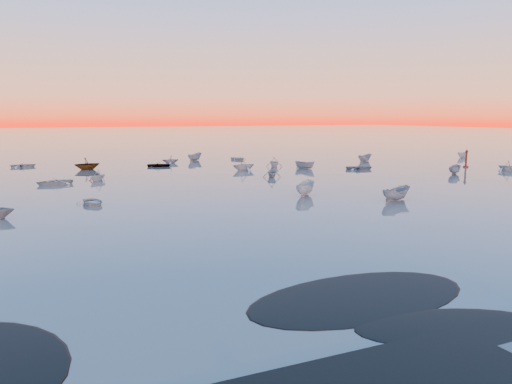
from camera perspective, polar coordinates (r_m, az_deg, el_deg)
ground at (r=120.75m, az=-12.57°, el=4.21°), size 600.00×600.00×0.00m
moored_fleet at (r=75.55m, az=-5.21°, el=1.81°), size 124.00×58.00×1.20m
boat_near_center at (r=55.60m, az=15.69°, el=-0.96°), size 2.99×4.68×1.50m
boat_near_right at (r=92.25m, az=26.75°, el=2.16°), size 3.68×1.73×1.28m
channel_marker at (r=95.96m, az=22.89°, el=3.41°), size 0.93×0.93×3.31m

